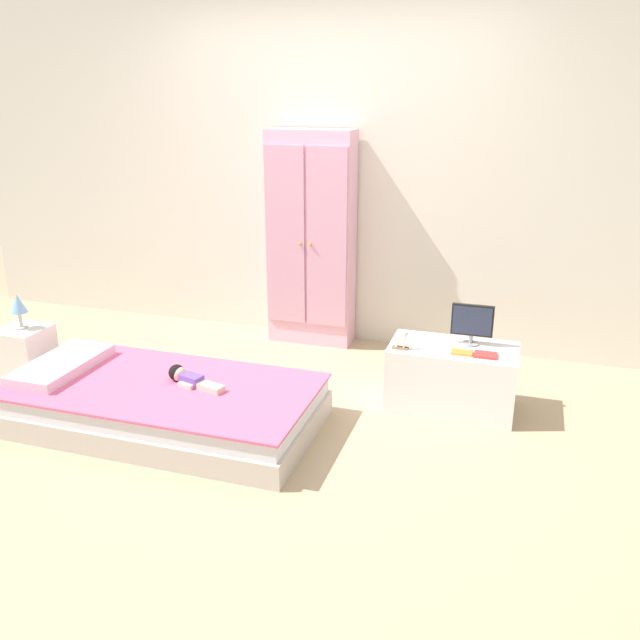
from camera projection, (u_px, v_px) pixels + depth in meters
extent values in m
cube|color=tan|center=(258.00, 425.00, 3.90)|extent=(10.00, 10.00, 0.02)
cube|color=silver|center=(335.00, 164.00, 4.86)|extent=(6.40, 0.05, 2.70)
cube|color=beige|center=(165.00, 413.00, 3.87)|extent=(1.79, 0.91, 0.14)
cube|color=silver|center=(164.00, 394.00, 3.83)|extent=(1.75, 0.87, 0.10)
cube|color=#D65B84|center=(163.00, 385.00, 3.81)|extent=(1.78, 0.90, 0.02)
cube|color=silver|center=(62.00, 365.00, 4.00)|extent=(0.32, 0.65, 0.06)
cube|color=#6B4CB2|center=(192.00, 380.00, 3.80)|extent=(0.15, 0.11, 0.06)
cube|color=beige|center=(213.00, 386.00, 3.74)|extent=(0.16, 0.08, 0.04)
cube|color=beige|center=(208.00, 389.00, 3.71)|extent=(0.16, 0.08, 0.04)
cube|color=beige|center=(198.00, 379.00, 3.84)|extent=(0.10, 0.05, 0.03)
cube|color=beige|center=(185.00, 386.00, 3.76)|extent=(0.10, 0.05, 0.03)
sphere|color=beige|center=(178.00, 373.00, 3.85)|extent=(0.09, 0.09, 0.09)
sphere|color=black|center=(177.00, 373.00, 3.85)|extent=(0.10, 0.10, 0.10)
cube|color=silver|center=(27.00, 357.00, 4.33)|extent=(0.29, 0.29, 0.41)
cylinder|color=#B7B2AD|center=(22.00, 327.00, 4.26)|extent=(0.08, 0.08, 0.01)
cylinder|color=#B7B2AD|center=(20.00, 320.00, 4.25)|extent=(0.02, 0.02, 0.10)
cone|color=#7AB2E0|center=(18.00, 304.00, 4.21)|extent=(0.11, 0.11, 0.12)
cube|color=#EFADCC|center=(311.00, 240.00, 4.93)|extent=(0.64, 0.24, 1.61)
cube|color=#D298B3|center=(285.00, 237.00, 4.85)|extent=(0.30, 0.02, 1.32)
cube|color=#D298B3|center=(327.00, 240.00, 4.76)|extent=(0.30, 0.02, 1.32)
sphere|color=gold|center=(300.00, 244.00, 4.81)|extent=(0.02, 0.02, 0.02)
sphere|color=gold|center=(310.00, 244.00, 4.79)|extent=(0.02, 0.02, 0.02)
cube|color=white|center=(452.00, 377.00, 4.03)|extent=(0.77, 0.41, 0.40)
cylinder|color=#99999E|center=(470.00, 344.00, 4.00)|extent=(0.10, 0.10, 0.01)
cylinder|color=#99999E|center=(471.00, 339.00, 3.99)|extent=(0.02, 0.02, 0.05)
cube|color=black|center=(472.00, 320.00, 3.95)|extent=(0.25, 0.02, 0.19)
cube|color=#28334C|center=(472.00, 321.00, 3.94)|extent=(0.23, 0.01, 0.17)
cube|color=#8E6642|center=(401.00, 347.00, 3.95)|extent=(0.10, 0.01, 0.01)
cube|color=#8E6642|center=(400.00, 349.00, 3.92)|extent=(0.10, 0.01, 0.01)
cube|color=white|center=(401.00, 340.00, 3.92)|extent=(0.07, 0.03, 0.04)
cylinder|color=white|center=(404.00, 345.00, 3.93)|extent=(0.01, 0.01, 0.02)
cylinder|color=white|center=(404.00, 346.00, 3.91)|extent=(0.01, 0.01, 0.02)
cylinder|color=white|center=(397.00, 344.00, 3.94)|extent=(0.01, 0.01, 0.02)
cylinder|color=white|center=(396.00, 345.00, 3.93)|extent=(0.01, 0.01, 0.02)
cylinder|color=white|center=(405.00, 336.00, 3.90)|extent=(0.02, 0.02, 0.02)
sphere|color=white|center=(406.00, 333.00, 3.89)|extent=(0.03, 0.03, 0.03)
cube|color=orange|center=(462.00, 353.00, 3.86)|extent=(0.12, 0.08, 0.01)
cube|color=#CC3838|center=(485.00, 355.00, 3.82)|extent=(0.13, 0.10, 0.02)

